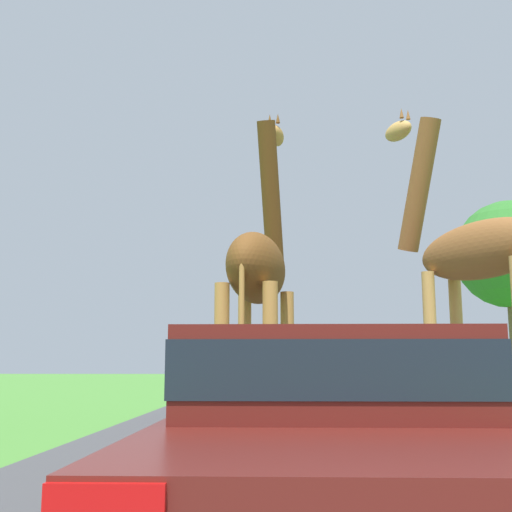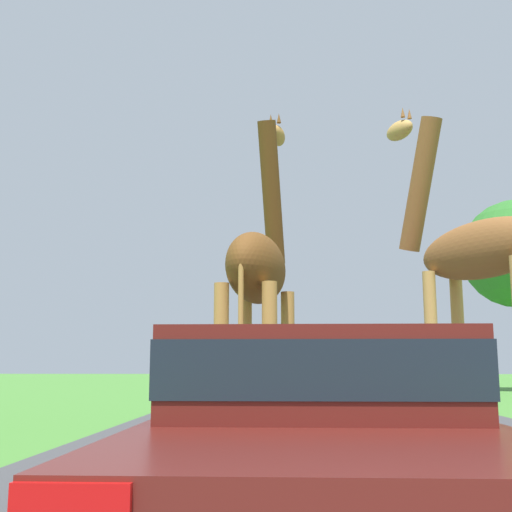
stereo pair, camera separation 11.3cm
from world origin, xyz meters
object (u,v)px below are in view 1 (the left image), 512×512
(giraffe_companion, at_px, (472,261))
(car_lead_maroon, at_px, (323,439))
(car_queue_right, at_px, (287,387))
(giraffe_near_road, at_px, (259,278))
(car_queue_left, at_px, (381,377))
(tree_left_edge, at_px, (509,255))

(giraffe_companion, xyz_separation_m, car_lead_maroon, (-2.32, -4.40, -1.82))
(car_queue_right, bearing_deg, giraffe_companion, -67.12)
(giraffe_near_road, xyz_separation_m, car_lead_maroon, (0.54, -4.51, -1.62))
(giraffe_companion, relative_size, car_queue_left, 1.15)
(giraffe_near_road, distance_m, tree_left_edge, 23.44)
(car_lead_maroon, xyz_separation_m, tree_left_edge, (10.28, 24.96, 5.37))
(car_lead_maroon, relative_size, car_queue_left, 1.07)
(giraffe_near_road, height_order, giraffe_companion, giraffe_near_road)
(giraffe_near_road, xyz_separation_m, tree_left_edge, (10.82, 20.45, 3.74))
(giraffe_near_road, bearing_deg, tree_left_edge, 73.03)
(car_queue_right, relative_size, car_queue_left, 0.89)
(car_lead_maroon, distance_m, tree_left_edge, 27.53)
(car_lead_maroon, height_order, car_queue_left, car_lead_maroon)
(car_queue_right, bearing_deg, car_queue_left, 70.01)
(car_lead_maroon, relative_size, tree_left_edge, 0.56)
(tree_left_edge, bearing_deg, car_lead_maroon, -112.38)
(car_queue_right, bearing_deg, giraffe_near_road, -94.56)
(car_lead_maroon, xyz_separation_m, car_queue_right, (-0.09, 10.10, -0.03))
(giraffe_near_road, distance_m, giraffe_companion, 2.86)
(car_lead_maroon, distance_m, car_queue_left, 20.41)
(giraffe_companion, bearing_deg, car_queue_left, 55.43)
(car_queue_right, bearing_deg, car_lead_maroon, -89.48)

